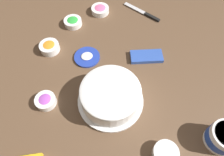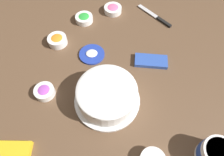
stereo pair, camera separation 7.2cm
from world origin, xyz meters
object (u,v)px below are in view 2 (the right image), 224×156
(sprinkle_bowl_rainbow, at_px, (44,91))
(sprinkle_bowl_orange, at_px, (57,40))
(frosted_cake, at_px, (107,95))
(frosting_tub, at_px, (215,154))
(spreading_knife, at_px, (157,18))
(frosting_tub_lid, at_px, (92,54))
(sprinkle_bowl_green, at_px, (84,18))
(candy_box_lower, at_px, (11,152))
(sprinkle_bowl_pink, at_px, (113,9))
(candy_box_upper, at_px, (151,61))

(sprinkle_bowl_rainbow, distance_m, sprinkle_bowl_orange, 0.29)
(frosted_cake, height_order, frosting_tub, frosted_cake)
(spreading_knife, bearing_deg, frosting_tub_lid, -145.90)
(sprinkle_bowl_rainbow, bearing_deg, sprinkle_bowl_green, 70.69)
(candy_box_lower, bearing_deg, frosting_tub, -0.35)
(spreading_knife, xyz_separation_m, candy_box_lower, (-0.65, -0.70, 0.01))
(frosting_tub, relative_size, spreading_knife, 0.60)
(sprinkle_bowl_orange, bearing_deg, sprinkle_bowl_rainbow, -95.37)
(sprinkle_bowl_green, relative_size, candy_box_lower, 0.65)
(sprinkle_bowl_pink, xyz_separation_m, candy_box_upper, (0.17, -0.37, -0.01))
(sprinkle_bowl_rainbow, relative_size, candy_box_lower, 0.59)
(sprinkle_bowl_orange, bearing_deg, candy_box_lower, -102.70)
(candy_box_upper, bearing_deg, candy_box_lower, -137.55)
(frosted_cake, height_order, sprinkle_bowl_rainbow, frosted_cake)
(candy_box_upper, bearing_deg, spreading_knife, 83.36)
(spreading_knife, relative_size, sprinkle_bowl_orange, 2.02)
(frosted_cake, relative_size, sprinkle_bowl_orange, 2.90)
(spreading_knife, height_order, sprinkle_bowl_orange, sprinkle_bowl_orange)
(frosting_tub_lid, bearing_deg, sprinkle_bowl_pink, 69.35)
(sprinkle_bowl_green, xyz_separation_m, sprinkle_bowl_pink, (0.16, 0.07, -0.00))
(frosting_tub_lid, relative_size, sprinkle_bowl_pink, 1.26)
(sprinkle_bowl_orange, height_order, candy_box_upper, sprinkle_bowl_orange)
(sprinkle_bowl_rainbow, xyz_separation_m, sprinkle_bowl_orange, (0.03, 0.29, 0.00))
(frosted_cake, height_order, sprinkle_bowl_pink, frosted_cake)
(spreading_knife, height_order, sprinkle_bowl_rainbow, sprinkle_bowl_rainbow)
(sprinkle_bowl_rainbow, relative_size, candy_box_upper, 0.56)
(sprinkle_bowl_orange, bearing_deg, frosting_tub, -43.40)
(spreading_knife, bearing_deg, sprinkle_bowl_green, -179.55)
(spreading_knife, height_order, sprinkle_bowl_pink, sprinkle_bowl_pink)
(frosting_tub, distance_m, frosting_tub_lid, 0.66)
(spreading_knife, xyz_separation_m, sprinkle_bowl_rainbow, (-0.56, -0.45, 0.01))
(frosting_tub_lid, bearing_deg, sprinkle_bowl_green, 100.26)
(spreading_knife, relative_size, candy_box_lower, 1.32)
(frosting_tub, height_order, sprinkle_bowl_pink, frosting_tub)
(frosted_cake, relative_size, frosting_tub_lid, 2.23)
(spreading_knife, bearing_deg, frosted_cake, -120.62)
(spreading_knife, bearing_deg, frosting_tub, -83.86)
(frosting_tub, height_order, sprinkle_bowl_green, frosting_tub)
(sprinkle_bowl_rainbow, bearing_deg, frosted_cake, -9.81)
(sprinkle_bowl_pink, height_order, candy_box_upper, sprinkle_bowl_pink)
(frosted_cake, distance_m, sprinkle_bowl_green, 0.51)
(candy_box_lower, xyz_separation_m, candy_box_upper, (0.58, 0.40, -0.00))
(frosted_cake, bearing_deg, frosting_tub_lid, 105.09)
(spreading_knife, distance_m, sprinkle_bowl_pink, 0.25)
(spreading_knife, xyz_separation_m, sprinkle_bowl_orange, (-0.53, -0.16, 0.02))
(candy_box_lower, relative_size, candy_box_upper, 0.95)
(frosted_cake, bearing_deg, sprinkle_bowl_rainbow, 170.19)
(candy_box_upper, bearing_deg, frosted_cake, -129.70)
(spreading_knife, bearing_deg, sprinkle_bowl_orange, -163.36)
(spreading_knife, bearing_deg, candy_box_upper, -104.65)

